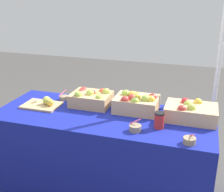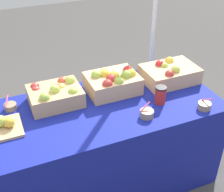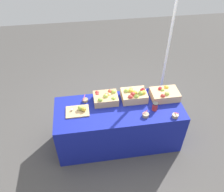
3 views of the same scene
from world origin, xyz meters
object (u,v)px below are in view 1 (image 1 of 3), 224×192
cutting_board_front (44,104)px  sample_bowl_mid (135,128)px  apple_crate_left (191,112)px  sample_bowl_near (64,98)px  coffee_cup (159,120)px  apple_crate_middle (137,103)px  sample_bowl_far (189,141)px  tent_pole (219,59)px  apple_crate_right (91,98)px

cutting_board_front → sample_bowl_mid: sample_bowl_mid is taller
apple_crate_left → sample_bowl_mid: apple_crate_left is taller
sample_bowl_near → coffee_cup: bearing=-18.7°
sample_bowl_mid → coffee_cup: (0.17, 0.11, 0.04)m
apple_crate_middle → cutting_board_front: 0.86m
sample_bowl_near → apple_crate_left: bearing=-4.3°
apple_crate_left → sample_bowl_far: 0.43m
sample_bowl_mid → tent_pole: size_ratio=0.04×
apple_crate_right → apple_crate_middle: bearing=-1.9°
apple_crate_left → tent_pole: 0.73m
cutting_board_front → apple_crate_middle: bearing=10.0°
sample_bowl_mid → sample_bowl_far: bearing=-10.3°
apple_crate_middle → coffee_cup: 0.37m
apple_crate_right → sample_bowl_far: 1.04m
sample_bowl_mid → coffee_cup: coffee_cup is taller
apple_crate_middle → sample_bowl_mid: size_ratio=3.93×
sample_bowl_far → apple_crate_middle: bearing=137.0°
apple_crate_right → cutting_board_front: bearing=-158.4°
sample_bowl_mid → coffee_cup: 0.20m
apple_crate_left → sample_bowl_mid: (-0.39, -0.35, -0.04)m
apple_crate_right → sample_bowl_far: (0.92, -0.47, -0.05)m
coffee_cup → apple_crate_left: bearing=47.3°
cutting_board_front → apple_crate_left: bearing=5.1°
cutting_board_front → sample_bowl_mid: size_ratio=3.48×
coffee_cup → tent_pole: tent_pole is taller
apple_crate_right → sample_bowl_near: 0.32m
apple_crate_left → sample_bowl_mid: size_ratio=4.36×
sample_bowl_far → tent_pole: size_ratio=0.04×
sample_bowl_near → tent_pole: bearing=20.6°
coffee_cup → apple_crate_right: bearing=157.0°
apple_crate_middle → sample_bowl_near: bearing=175.4°
apple_crate_middle → sample_bowl_far: bearing=-43.0°
apple_crate_middle → apple_crate_right: (-0.43, 0.01, -0.01)m
cutting_board_front → sample_bowl_far: (1.34, -0.31, 0.00)m
sample_bowl_mid → coffee_cup: size_ratio=0.74×
apple_crate_left → sample_bowl_mid: 0.53m
apple_crate_right → apple_crate_left: bearing=-3.0°
sample_bowl_mid → tent_pole: tent_pole is taller
apple_crate_middle → apple_crate_right: bearing=178.1°
cutting_board_front → sample_bowl_near: (0.10, 0.21, -0.00)m
cutting_board_front → coffee_cup: 1.10m
cutting_board_front → sample_bowl_mid: 0.96m
sample_bowl_far → tent_pole: (0.18, 1.05, 0.37)m
sample_bowl_mid → cutting_board_front: bearing=165.8°
apple_crate_left → sample_bowl_far: size_ratio=4.62×
apple_crate_right → sample_bowl_near: size_ratio=3.71×
cutting_board_front → sample_bowl_mid: (0.93, -0.23, 0.00)m
sample_bowl_near → cutting_board_front: bearing=-116.6°
sample_bowl_far → tent_pole: bearing=80.3°
apple_crate_left → apple_crate_middle: size_ratio=1.11×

